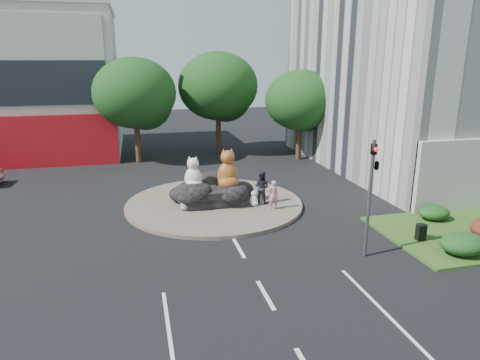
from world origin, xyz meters
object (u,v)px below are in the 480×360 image
object	(u,v)px
kitten_calico	(184,202)
pedestrian_dark	(262,187)
cat_tabby	(228,168)
litter_bin	(421,232)
pedestrian_pink	(273,195)
cat_white	(193,173)
kitten_white	(254,198)

from	to	relation	value
kitten_calico	pedestrian_dark	size ratio (longest dim) A/B	0.48
cat_tabby	litter_bin	distance (m)	10.29
kitten_calico	pedestrian_dark	world-z (taller)	pedestrian_dark
cat_tabby	pedestrian_pink	distance (m)	2.91
pedestrian_dark	litter_bin	size ratio (longest dim) A/B	2.61
kitten_calico	pedestrian_dark	xyz separation A→B (m)	(4.38, 0.16, 0.48)
cat_white	litter_bin	world-z (taller)	cat_white
pedestrian_dark	pedestrian_pink	bearing A→B (deg)	148.66
cat_white	pedestrian_pink	xyz separation A→B (m)	(4.07, -1.70, -1.04)
cat_white	cat_tabby	xyz separation A→B (m)	(1.89, -0.22, 0.19)
kitten_calico	pedestrian_pink	distance (m)	4.81
cat_white	pedestrian_pink	world-z (taller)	cat_white
pedestrian_dark	litter_bin	bearing A→B (deg)	174.47
kitten_white	litter_bin	distance (m)	8.72
pedestrian_dark	litter_bin	distance (m)	8.62
cat_white	cat_tabby	distance (m)	1.92
kitten_white	litter_bin	world-z (taller)	kitten_white
cat_white	cat_tabby	bearing A→B (deg)	16.40
pedestrian_pink	kitten_white	bearing A→B (deg)	-50.21
kitten_calico	kitten_white	distance (m)	3.83
cat_white	kitten_calico	xyz separation A→B (m)	(-0.62, -0.71, -1.40)
pedestrian_pink	pedestrian_dark	bearing A→B (deg)	-81.77
pedestrian_pink	litter_bin	bearing A→B (deg)	127.99
cat_tabby	pedestrian_pink	xyz separation A→B (m)	(2.18, -1.49, -1.23)
cat_white	pedestrian_pink	bearing A→B (deg)	0.19
cat_white	pedestrian_dark	size ratio (longest dim) A/B	1.02
cat_tabby	litter_bin	size ratio (longest dim) A/B	3.19
kitten_white	pedestrian_dark	distance (m)	0.81
kitten_calico	pedestrian_pink	size ratio (longest dim) A/B	0.55
cat_tabby	kitten_calico	distance (m)	3.01
kitten_calico	kitten_white	world-z (taller)	kitten_calico
cat_tabby	pedestrian_dark	size ratio (longest dim) A/B	1.23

